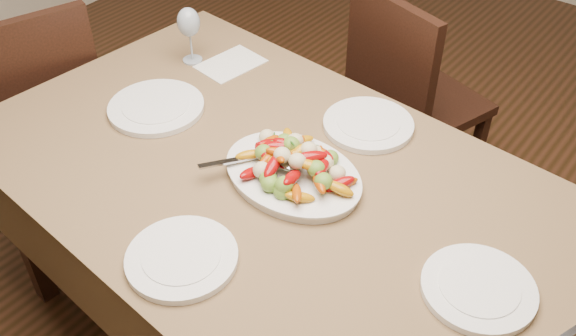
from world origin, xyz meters
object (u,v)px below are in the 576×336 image
at_px(chair_far, 420,102).
at_px(plate_left, 156,108).
at_px(chair_left, 37,114).
at_px(serving_platter, 293,176).
at_px(dining_table, 288,279).
at_px(plate_right, 478,289).
at_px(wine_glass, 190,34).
at_px(plate_near, 182,258).
at_px(plate_far, 368,125).

height_order(chair_far, plate_left, chair_far).
xyz_separation_m(chair_left, serving_platter, (1.19, 0.04, 0.30)).
bearing_deg(dining_table, serving_platter, 101.64).
distance_m(plate_right, wine_glass, 1.24).
bearing_deg(chair_far, plate_near, 109.58).
height_order(serving_platter, plate_left, serving_platter).
height_order(chair_left, plate_left, chair_left).
relative_size(dining_table, plate_left, 6.32).
bearing_deg(wine_glass, serving_platter, -23.05).
bearing_deg(chair_left, wine_glass, 137.23).
distance_m(serving_platter, wine_glass, 0.70).
distance_m(serving_platter, plate_far, 0.32).
bearing_deg(plate_left, chair_left, -176.36).
bearing_deg(plate_far, dining_table, -94.27).
bearing_deg(plate_near, plate_far, 85.23).
bearing_deg(chair_left, plate_right, 107.09).
relative_size(serving_platter, plate_right, 1.53).
distance_m(dining_table, plate_far, 0.52).
height_order(chair_far, plate_near, chair_far).
bearing_deg(chair_far, plate_left, 81.63).
bearing_deg(chair_far, plate_far, 118.14).
xyz_separation_m(serving_platter, plate_near, (-0.03, -0.39, -0.00)).
relative_size(serving_platter, wine_glass, 1.90).
distance_m(chair_left, serving_platter, 1.23).
bearing_deg(chair_far, serving_platter, 112.34).
bearing_deg(dining_table, chair_left, -179.18).
relative_size(dining_table, plate_far, 6.92).
height_order(serving_platter, plate_near, serving_platter).
height_order(chair_far, chair_left, same).
xyz_separation_m(plate_right, wine_glass, (-1.20, 0.32, 0.09)).
height_order(chair_left, serving_platter, chair_left).
xyz_separation_m(chair_left, plate_left, (0.66, 0.04, 0.29)).
xyz_separation_m(dining_table, chair_left, (-1.19, -0.02, 0.10)).
relative_size(chair_far, wine_glass, 4.64).
bearing_deg(serving_platter, plate_right, -4.49).
distance_m(chair_far, chair_left, 1.47).
xyz_separation_m(serving_platter, plate_right, (0.55, -0.04, -0.00)).
distance_m(dining_table, wine_glass, 0.86).
bearing_deg(plate_left, plate_right, -2.17).
xyz_separation_m(plate_far, wine_glass, (-0.67, -0.05, 0.09)).
xyz_separation_m(serving_platter, plate_far, (0.03, 0.32, -0.00)).
distance_m(dining_table, chair_far, 0.96).
bearing_deg(serving_platter, plate_near, -94.03).
distance_m(plate_far, wine_glass, 0.68).
bearing_deg(dining_table, plate_near, -95.25).
bearing_deg(plate_near, chair_far, 92.59).
relative_size(chair_left, plate_near, 3.62).
bearing_deg(plate_left, plate_far, 30.27).
bearing_deg(serving_platter, plate_far, 84.36).
xyz_separation_m(plate_far, plate_near, (-0.06, -0.71, 0.00)).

